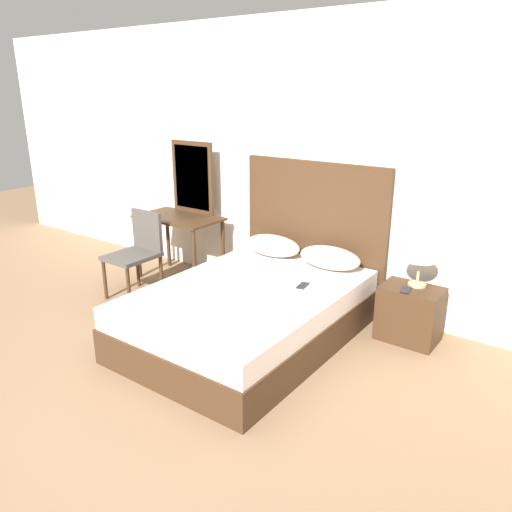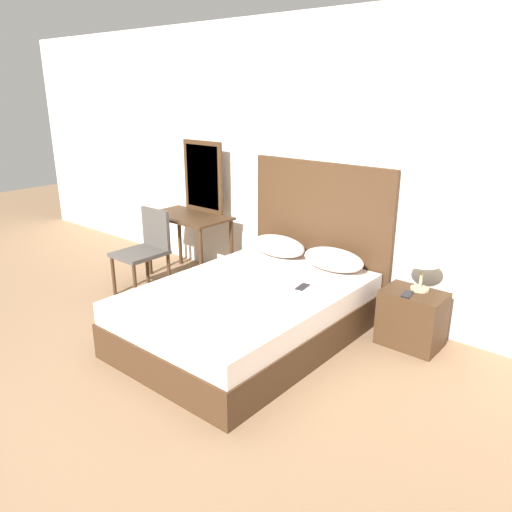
{
  "view_description": "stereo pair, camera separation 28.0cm",
  "coord_description": "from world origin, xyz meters",
  "px_view_note": "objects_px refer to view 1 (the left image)",
  "views": [
    {
      "loc": [
        2.29,
        -1.94,
        2.05
      ],
      "look_at": [
        -0.02,
        1.23,
        0.72
      ],
      "focal_mm": 35.0,
      "sensor_mm": 36.0,
      "label": 1
    },
    {
      "loc": [
        2.51,
        -1.76,
        2.05
      ],
      "look_at": [
        -0.02,
        1.23,
        0.72
      ],
      "focal_mm": 35.0,
      "sensor_mm": 36.0,
      "label": 2
    }
  ],
  "objects_px": {
    "chair": "(138,249)",
    "nightstand": "(410,314)",
    "phone_on_bed": "(303,286)",
    "table_lamp": "(421,250)",
    "vanity_desk": "(179,227)",
    "bed": "(249,314)",
    "phone_on_nightstand": "(406,290)"
  },
  "relations": [
    {
      "from": "bed",
      "to": "chair",
      "type": "height_order",
      "value": "chair"
    },
    {
      "from": "nightstand",
      "to": "bed",
      "type": "bearing_deg",
      "value": -144.31
    },
    {
      "from": "nightstand",
      "to": "chair",
      "type": "height_order",
      "value": "chair"
    },
    {
      "from": "nightstand",
      "to": "table_lamp",
      "type": "bearing_deg",
      "value": 79.85
    },
    {
      "from": "phone_on_bed",
      "to": "table_lamp",
      "type": "bearing_deg",
      "value": 36.4
    },
    {
      "from": "nightstand",
      "to": "table_lamp",
      "type": "height_order",
      "value": "table_lamp"
    },
    {
      "from": "phone_on_bed",
      "to": "vanity_desk",
      "type": "relative_size",
      "value": 0.17
    },
    {
      "from": "phone_on_bed",
      "to": "table_lamp",
      "type": "height_order",
      "value": "table_lamp"
    },
    {
      "from": "phone_on_bed",
      "to": "vanity_desk",
      "type": "height_order",
      "value": "vanity_desk"
    },
    {
      "from": "table_lamp",
      "to": "vanity_desk",
      "type": "height_order",
      "value": "table_lamp"
    },
    {
      "from": "bed",
      "to": "chair",
      "type": "xyz_separation_m",
      "value": [
        -1.5,
        0.13,
        0.26
      ]
    },
    {
      "from": "phone_on_bed",
      "to": "vanity_desk",
      "type": "distance_m",
      "value": 1.85
    },
    {
      "from": "table_lamp",
      "to": "phone_on_nightstand",
      "type": "relative_size",
      "value": 2.65
    },
    {
      "from": "nightstand",
      "to": "phone_on_nightstand",
      "type": "height_order",
      "value": "phone_on_nightstand"
    },
    {
      "from": "phone_on_bed",
      "to": "nightstand",
      "type": "relative_size",
      "value": 0.32
    },
    {
      "from": "bed",
      "to": "table_lamp",
      "type": "relative_size",
      "value": 4.86
    },
    {
      "from": "chair",
      "to": "nightstand",
      "type": "bearing_deg",
      "value": 14.36
    },
    {
      "from": "nightstand",
      "to": "table_lamp",
      "type": "xyz_separation_m",
      "value": [
        0.01,
        0.07,
        0.55
      ]
    },
    {
      "from": "phone_on_bed",
      "to": "nightstand",
      "type": "distance_m",
      "value": 0.94
    },
    {
      "from": "phone_on_bed",
      "to": "phone_on_nightstand",
      "type": "xyz_separation_m",
      "value": [
        0.73,
        0.41,
        0.0
      ]
    },
    {
      "from": "vanity_desk",
      "to": "chair",
      "type": "distance_m",
      "value": 0.57
    },
    {
      "from": "phone_on_bed",
      "to": "nightstand",
      "type": "xyz_separation_m",
      "value": [
        0.76,
        0.5,
        -0.24
      ]
    },
    {
      "from": "bed",
      "to": "chair",
      "type": "bearing_deg",
      "value": 175.24
    },
    {
      "from": "vanity_desk",
      "to": "chair",
      "type": "height_order",
      "value": "chair"
    },
    {
      "from": "phone_on_nightstand",
      "to": "vanity_desk",
      "type": "distance_m",
      "value": 2.55
    },
    {
      "from": "phone_on_nightstand",
      "to": "nightstand",
      "type": "bearing_deg",
      "value": 75.01
    },
    {
      "from": "chair",
      "to": "vanity_desk",
      "type": "bearing_deg",
      "value": 85.73
    },
    {
      "from": "nightstand",
      "to": "phone_on_nightstand",
      "type": "distance_m",
      "value": 0.26
    },
    {
      "from": "table_lamp",
      "to": "chair",
      "type": "relative_size",
      "value": 0.49
    },
    {
      "from": "bed",
      "to": "phone_on_nightstand",
      "type": "height_order",
      "value": "phone_on_nightstand"
    },
    {
      "from": "nightstand",
      "to": "table_lamp",
      "type": "distance_m",
      "value": 0.56
    },
    {
      "from": "chair",
      "to": "phone_on_bed",
      "type": "bearing_deg",
      "value": 5.25
    }
  ]
}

